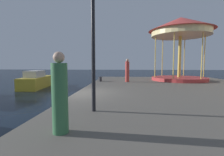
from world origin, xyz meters
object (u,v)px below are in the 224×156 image
carousel (180,33)px  bollard_north (100,79)px  person_near_carousel (60,96)px  motorboat_yellow (37,81)px  person_mid_promenade (127,71)px  bollard_south (100,79)px  lamp_post_mid_promenade (93,16)px

carousel → bollard_north: carousel is taller
bollard_north → person_near_carousel: 10.58m
motorboat_yellow → bollard_north: bearing=-11.6°
person_mid_promenade → person_near_carousel: (-1.68, -10.44, -0.10)m
bollard_south → person_near_carousel: size_ratio=0.23×
motorboat_yellow → bollard_south: bearing=-8.6°
bollard_south → person_mid_promenade: person_mid_promenade is taller
motorboat_yellow → bollard_north: motorboat_yellow is taller
carousel → lamp_post_mid_promenade: 12.17m
person_mid_promenade → person_near_carousel: person_mid_promenade is taller
motorboat_yellow → bollard_south: 6.45m
lamp_post_mid_promenade → person_mid_promenade: size_ratio=2.20×
lamp_post_mid_promenade → person_mid_promenade: (1.26, 8.77, -2.04)m
bollard_south → person_mid_promenade: (2.44, -0.48, 0.73)m
bollard_north → bollard_south: (-0.11, 0.38, 0.00)m
bollard_south → person_mid_promenade: size_ratio=0.20×
lamp_post_mid_promenade → bollard_north: (-1.06, 8.87, -2.77)m
bollard_north → bollard_south: size_ratio=1.00×
motorboat_yellow → carousel: bearing=0.9°
person_mid_promenade → carousel: bearing=18.9°
carousel → person_near_carousel: bearing=-118.4°
person_mid_promenade → person_near_carousel: 10.58m
motorboat_yellow → bollard_north: size_ratio=13.11×
lamp_post_mid_promenade → person_mid_promenade: bearing=81.8°
motorboat_yellow → person_near_carousel: person_near_carousel is taller
motorboat_yellow → person_mid_promenade: size_ratio=2.66×
motorboat_yellow → person_near_carousel: bearing=-59.0°
lamp_post_mid_promenade → person_near_carousel: size_ratio=2.46×
person_mid_promenade → bollard_south: bearing=169.0°
bollard_north → person_mid_promenade: size_ratio=0.20×
bollard_south → bollard_north: bearing=-73.1°
carousel → lamp_post_mid_promenade: (-6.12, -10.43, -1.37)m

